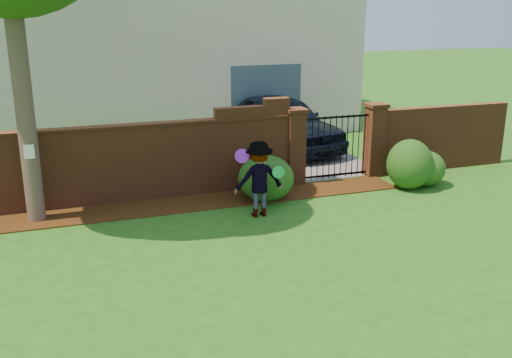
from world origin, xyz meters
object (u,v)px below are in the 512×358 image
object	(u,v)px
frisbee_green	(278,172)
car	(288,124)
man	(259,179)
frisbee_purple	(242,156)

from	to	relation	value
frisbee_green	car	bearing A→B (deg)	65.90
man	frisbee_green	distance (m)	0.44
car	frisbee_purple	world-z (taller)	car
frisbee_purple	frisbee_green	bearing A→B (deg)	-20.16
car	frisbee_green	world-z (taller)	car
car	frisbee_green	xyz separation A→B (m)	(-2.39, -5.35, 0.16)
car	man	distance (m)	5.81
man	frisbee_purple	bearing A→B (deg)	-3.49
car	frisbee_purple	distance (m)	5.98
man	frisbee_purple	xyz separation A→B (m)	(-0.36, 0.04, 0.52)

